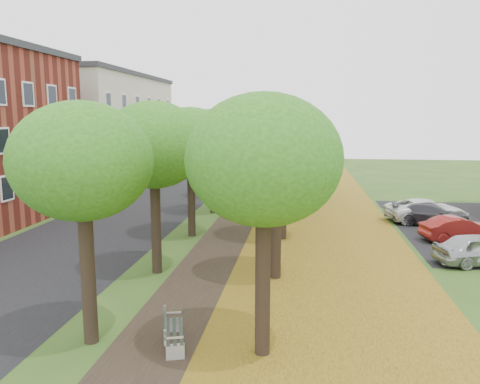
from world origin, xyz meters
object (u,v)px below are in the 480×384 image
(car_red, at_px, (459,229))
(bench, at_px, (172,331))
(car_silver, at_px, (480,249))
(car_grey, at_px, (430,214))
(car_white, at_px, (426,210))

(car_red, bearing_deg, bench, 124.12)
(car_silver, xyz_separation_m, car_grey, (-0.14, 7.47, -0.04))
(car_grey, xyz_separation_m, car_white, (0.00, 0.91, 0.05))
(bench, relative_size, car_grey, 0.42)
(car_red, xyz_separation_m, car_white, (-0.47, 4.46, 0.06))
(bench, xyz_separation_m, car_white, (10.89, 17.12, 0.25))
(car_silver, distance_m, car_red, 3.94)
(car_silver, relative_size, car_white, 0.80)
(car_silver, distance_m, car_grey, 7.47)
(bench, height_order, car_red, car_red)
(car_red, bearing_deg, car_grey, -6.45)
(car_red, bearing_deg, car_white, -7.99)
(bench, relative_size, car_white, 0.37)
(car_grey, height_order, car_white, car_white)
(car_silver, height_order, car_grey, car_silver)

